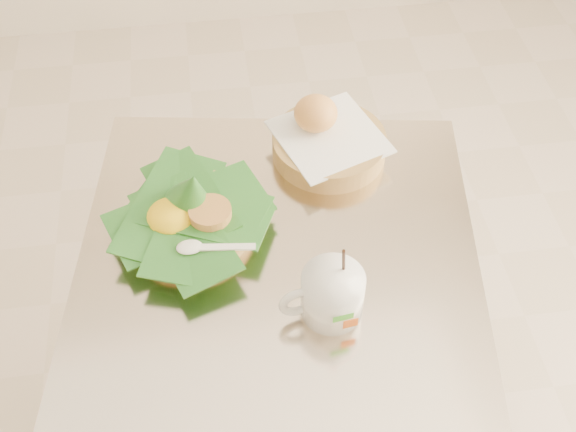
{
  "coord_description": "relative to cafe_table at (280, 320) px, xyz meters",
  "views": [
    {
      "loc": [
        0.08,
        -0.8,
        1.75
      ],
      "look_at": [
        0.18,
        -0.01,
        0.82
      ],
      "focal_mm": 45.0,
      "sensor_mm": 36.0,
      "label": 1
    }
  ],
  "objects": [
    {
      "name": "coffee_mug",
      "position": [
        0.07,
        -0.13,
        0.27
      ],
      "size": [
        0.14,
        0.11,
        0.18
      ],
      "rotation": [
        0.0,
        0.0,
        0.15
      ],
      "color": "white",
      "rests_on": "cafe_table"
    },
    {
      "name": "cafe_table",
      "position": [
        0.0,
        0.0,
        0.0
      ],
      "size": [
        0.8,
        0.8,
        0.75
      ],
      "rotation": [
        0.0,
        0.0,
        -0.15
      ],
      "color": "gray",
      "rests_on": "floor"
    },
    {
      "name": "rice_basket",
      "position": [
        -0.15,
        0.08,
        0.26
      ],
      "size": [
        0.28,
        0.28,
        0.14
      ],
      "rotation": [
        0.0,
        0.0,
        0.2
      ],
      "color": "#A07B44",
      "rests_on": "cafe_table"
    },
    {
      "name": "floor",
      "position": [
        -0.16,
        0.03,
        -0.53
      ],
      "size": [
        3.6,
        3.6,
        0.0
      ],
      "primitive_type": "plane",
      "color": "beige",
      "rests_on": "ground"
    },
    {
      "name": "bread_basket",
      "position": [
        0.13,
        0.24,
        0.25
      ],
      "size": [
        0.24,
        0.24,
        0.12
      ],
      "rotation": [
        0.0,
        0.0,
        -0.43
      ],
      "color": "#A07B44",
      "rests_on": "cafe_table"
    }
  ]
}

